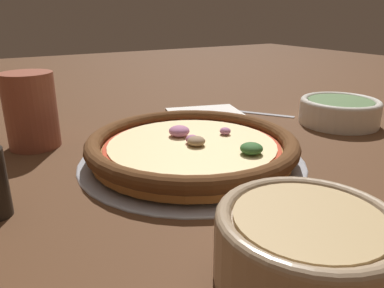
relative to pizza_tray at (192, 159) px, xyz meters
The scene contains 8 objects.
ground_plane 0.00m from the pizza_tray, ahead, with size 3.00×3.00×0.00m, color #4C2D19.
pizza_tray is the anchor object (origin of this frame).
pizza 0.02m from the pizza_tray, 153.31° to the left, with size 0.30×0.30×0.04m.
bowl_near 0.27m from the pizza_tray, 78.83° to the left, with size 0.15×0.15×0.06m.
bowl_far 0.34m from the pizza_tray, behind, with size 0.15×0.15×0.05m.
drinking_cup 0.27m from the pizza_tray, 44.88° to the right, with size 0.08×0.08×0.12m.
napkin 0.27m from the pizza_tray, 126.66° to the right, with size 0.17×0.15×0.01m.
fork 0.30m from the pizza_tray, 142.96° to the right, with size 0.12×0.16×0.00m.
Camera 1 is at (0.26, 0.44, 0.21)m, focal length 35.00 mm.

